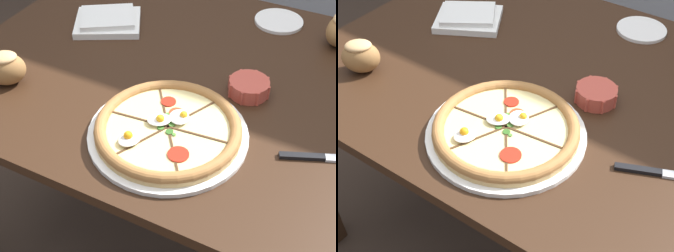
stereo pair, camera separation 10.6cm
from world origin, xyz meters
The scene contains 8 objects.
ground_plane centered at (0.00, 0.00, 0.00)m, with size 12.00×12.00×0.00m, color #3D2D23.
dining_table centered at (0.00, 0.00, 0.64)m, with size 1.40×0.96×0.72m.
pizza centered at (-0.01, -0.25, 0.74)m, with size 0.37×0.37×0.05m.
ramekin_bowl centered at (0.10, -0.02, 0.74)m, with size 0.11×0.11×0.04m.
napkin_folded centered at (-0.40, 0.11, 0.74)m, with size 0.25×0.24×0.04m.
bread_piece_near centered at (-0.47, -0.26, 0.77)m, with size 0.13×0.12×0.09m.
knife_main centered at (0.34, -0.15, 0.73)m, with size 0.23×0.11×0.01m.
side_saucer centered at (0.06, 0.36, 0.73)m, with size 0.15×0.15×0.01m.
Camera 1 is at (0.34, -0.94, 1.46)m, focal length 50.00 mm.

